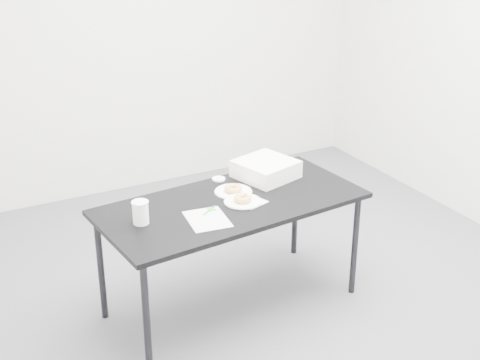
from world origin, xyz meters
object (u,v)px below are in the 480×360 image
scorecard (207,219)px  donut_near (243,198)px  bakery_box (266,169)px  plate_near (243,202)px  plate_far (233,192)px  coffee_cup (141,212)px  table (231,210)px  donut_far (233,189)px  pen (209,210)px

scorecard → donut_near: (0.28, 0.10, 0.02)m
scorecard → bakery_box: bearing=39.5°
plate_near → scorecard: bearing=-160.1°
plate_near → plate_far: plate_near is taller
coffee_cup → plate_near: bearing=-2.4°
bakery_box → coffee_cup: bearing=178.6°
scorecard → plate_near: size_ratio=1.24×
coffee_cup → table: bearing=1.7°
donut_near → coffee_cup: (-0.61, 0.03, 0.04)m
table → plate_far: (0.07, 0.11, 0.06)m
donut_near → donut_far: size_ratio=0.97×
coffee_cup → donut_near: bearing=-2.4°
scorecard → pen: size_ratio=2.15×
scorecard → plate_far: plate_far is taller
coffee_cup → bakery_box: coffee_cup is taller
scorecard → coffee_cup: (-0.34, 0.13, 0.06)m
plate_far → coffee_cup: 0.65m
pen → plate_near: pen is taller
donut_far → plate_near: bearing=-96.4°
pen → coffee_cup: 0.40m
donut_far → table: bearing=-121.9°
coffee_cup → donut_far: bearing=11.5°
donut_far → coffee_cup: (-0.63, -0.13, 0.04)m
donut_near → plate_far: (0.02, 0.15, -0.02)m
scorecard → plate_near: (0.28, 0.10, 0.00)m
plate_far → donut_far: 0.02m
plate_near → bakery_box: (0.31, 0.27, 0.05)m
donut_near → plate_near: bearing=0.0°
table → donut_near: 0.10m
donut_far → bakery_box: bearing=21.0°
scorecard → plate_far: bearing=48.4°
donut_far → donut_near: bearing=-96.4°
plate_far → scorecard: bearing=-139.0°
table → plate_near: 0.09m
table → scorecard: size_ratio=5.91×
table → pen: pen is taller
bakery_box → donut_near: bearing=-155.0°
table → bakery_box: (0.36, 0.22, 0.11)m
table → donut_far: 0.15m
scorecard → plate_near: plate_near is taller
donut_near → coffee_cup: bearing=177.6°
scorecard → coffee_cup: bearing=167.0°
plate_near → donut_far: bearing=83.6°
donut_far → pen: bearing=-144.8°
plate_near → plate_far: size_ratio=0.97×
coffee_cup → pen: bearing=-6.0°
plate_near → table: bearing=140.6°
plate_near → coffee_cup: coffee_cup is taller
pen → bakery_box: 0.60m
coffee_cup → bakery_box: size_ratio=0.40×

